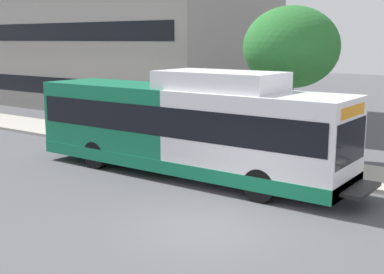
{
  "coord_description": "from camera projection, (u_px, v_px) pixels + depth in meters",
  "views": [
    {
      "loc": [
        -10.05,
        -6.89,
        4.65
      ],
      "look_at": [
        2.91,
        2.48,
        1.6
      ],
      "focal_mm": 47.93,
      "sensor_mm": 36.0,
      "label": 1
    }
  ],
  "objects": [
    {
      "name": "street_tree_near_stop",
      "position": [
        291.0,
        48.0,
        19.12
      ],
      "size": [
        3.6,
        3.6,
        5.76
      ],
      "color": "#4C3823",
      "rests_on": "sidewalk_curb"
    },
    {
      "name": "transit_bus",
      "position": [
        186.0,
        127.0,
        17.51
      ],
      "size": [
        2.58,
        12.25,
        3.65
      ],
      "color": "white",
      "rests_on": "ground"
    },
    {
      "name": "ground_plane",
      "position": [
        11.0,
        178.0,
        17.44
      ],
      "size": [
        120.0,
        120.0,
        0.0
      ],
      "primitive_type": "plane",
      "color": "#4C4C51"
    },
    {
      "name": "sidewalk_curb",
      "position": [
        181.0,
        149.0,
        21.84
      ],
      "size": [
        3.0,
        56.0,
        0.14
      ],
      "primitive_type": "cube",
      "color": "#A8A399",
      "rests_on": "ground"
    }
  ]
}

